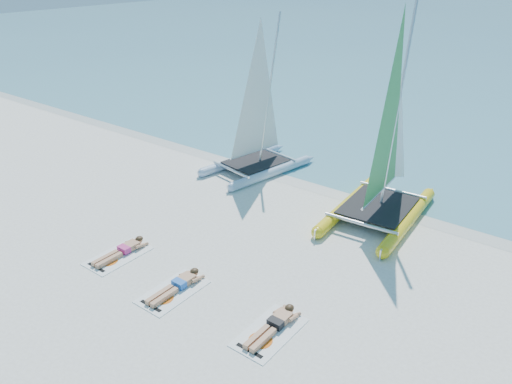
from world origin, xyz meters
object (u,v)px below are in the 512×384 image
towel_c (270,332)px  towel_b (173,292)px  sunbather_b (178,285)px  sunbather_a (123,250)px  catamaran_blue (257,126)px  catamaran_yellow (390,150)px  towel_a (118,256)px  sunbather_c (274,324)px

towel_c → towel_b: bearing=-174.7°
sunbather_b → sunbather_a: bearing=174.8°
catamaran_blue → sunbather_b: 8.43m
catamaran_blue → towel_b: 8.63m
sunbather_a → sunbather_b: size_ratio=1.00×
catamaran_yellow → towel_a: 9.02m
catamaran_blue → catamaran_yellow: 5.59m
catamaran_yellow → towel_c: (0.51, -7.22, -2.21)m
towel_a → sunbather_b: bearing=-0.7°
towel_c → catamaran_yellow: bearing=94.0°
towel_a → sunbather_b: (2.48, -0.03, 0.11)m
catamaran_yellow → towel_a: catamaran_yellow is taller
towel_a → sunbather_a: size_ratio=1.07×
catamaran_yellow → towel_c: bearing=-90.1°
towel_a → towel_c: 5.37m
sunbather_a → towel_b: bearing=-9.5°
towel_b → sunbather_c: 2.93m
catamaran_blue → sunbather_b: catamaran_blue is taller
sunbather_a → sunbather_c: same height
sunbather_c → sunbather_b: bearing=-174.7°
catamaran_yellow → towel_c: 7.57m
catamaran_blue → sunbather_c: bearing=-40.1°
sunbather_a → catamaran_yellow: bearing=55.5°
sunbather_b → towel_c: (2.89, 0.08, -0.11)m
catamaran_yellow → towel_b: bearing=-111.8°
towel_a → sunbather_a: 0.22m
sunbather_c → towel_c: bearing=-90.0°
sunbather_b → towel_c: 2.89m
towel_a → towel_b: bearing=-5.2°
sunbather_a → sunbather_b: (2.48, -0.22, 0.00)m
catamaran_blue → catamaran_yellow: (5.57, -0.31, 0.37)m
sunbather_b → sunbather_c: bearing=5.3°
catamaran_blue → towel_c: (6.07, -7.54, -1.84)m
catamaran_yellow → towel_b: catamaran_yellow is taller
catamaran_blue → towel_a: (0.70, -7.58, -1.84)m
sunbather_a → towel_c: (5.37, -0.15, -0.11)m
catamaran_blue → towel_c: 9.85m
towel_b → sunbather_c: bearing=9.0°
sunbather_b → towel_b: bearing=-90.0°
sunbather_c → catamaran_yellow: bearing=94.1°
sunbather_a → towel_a: bearing=-90.0°
catamaran_blue → sunbather_b: (3.19, -7.61, -1.73)m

